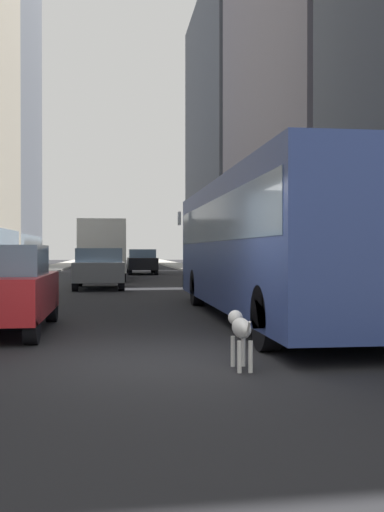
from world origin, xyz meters
name	(u,v)px	position (x,y,z in m)	size (l,w,h in m)	color
ground_plane	(123,272)	(0.00, 35.00, 0.00)	(120.00, 120.00, 0.00)	#232326
sidewalk_left	(41,271)	(-5.70, 35.00, 0.07)	(2.40, 110.00, 0.15)	#ADA89E
sidewalk_right	(202,271)	(5.70, 35.00, 0.07)	(2.40, 110.00, 0.15)	#ADA89E
building_right_mid	(319,77)	(11.90, 27.58, 12.21)	(8.27, 20.60, 24.43)	slate
building_right_far	(241,132)	(11.90, 50.62, 13.39)	(8.39, 23.06, 26.79)	#4C515B
transit_bus	(269,239)	(2.80, 4.75, 1.78)	(2.78, 11.53, 3.05)	#33478C
car_black_suv	(142,261)	(1.20, 31.31, 0.82)	(1.85, 4.55, 1.62)	black
car_white_van	(105,262)	(-1.20, 31.55, 0.82)	(1.94, 3.99, 1.62)	silver
car_grey_wagon	(99,268)	(-1.20, 16.14, 0.82)	(1.95, 3.98, 1.62)	slate
box_truck	(103,248)	(-1.20, 23.96, 1.67)	(2.30, 7.50, 3.05)	#19519E
dalmatian_dog	(240,329)	(0.99, -0.69, 0.51)	(0.22, 0.96, 0.72)	white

